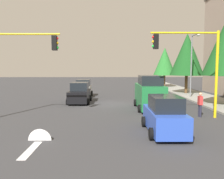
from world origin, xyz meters
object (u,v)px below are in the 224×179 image
delivery_van_green (150,94)px  car_blue (164,116)px  traffic_signal_near_right (19,58)px  tree_roadside_far (165,61)px  tree_roadside_mid (187,54)px  car_black (80,93)px  pedestrian_crossing (200,104)px  car_white (83,89)px  street_lamp_curbside (193,59)px  traffic_signal_near_left (191,57)px

delivery_van_green → car_blue: size_ratio=1.18×
traffic_signal_near_right → tree_roadside_far: 28.42m
tree_roadside_mid → car_black: tree_roadside_mid is taller
tree_roadside_mid → car_blue: 19.48m
tree_roadside_mid → car_blue: bearing=-21.1°
pedestrian_crossing → car_black: bearing=-125.9°
tree_roadside_far → tree_roadside_mid: 10.03m
car_black → car_white: same height
car_black → car_white: (-4.81, -0.19, -0.00)m
tree_roadside_far → tree_roadside_mid: size_ratio=0.88×
tree_roadside_mid → delivery_van_green: bearing=-31.1°
traffic_signal_near_right → car_white: size_ratio=1.57×
street_lamp_curbside → pedestrian_crossing: street_lamp_curbside is taller
traffic_signal_near_left → traffic_signal_near_right: bearing=-90.0°
pedestrian_crossing → traffic_signal_near_left: bearing=-73.1°
tree_roadside_far → car_black: bearing=-35.3°
traffic_signal_near_right → pedestrian_crossing: bearing=91.2°
street_lamp_curbside → tree_roadside_mid: tree_roadside_mid is taller
traffic_signal_near_right → car_white: 12.46m
traffic_signal_near_right → tree_roadside_far: (-24.00, 15.21, 0.31)m
traffic_signal_near_right → tree_roadside_mid: size_ratio=0.75×
car_black → car_white: bearing=-177.7°
tree_roadside_far → car_blue: (27.76, -6.35, -3.49)m
traffic_signal_near_left → tree_roadside_mid: (-14.00, 4.28, 0.89)m
traffic_signal_near_right → car_white: traffic_signal_near_right is taller
traffic_signal_near_left → car_blue: 5.59m
tree_roadside_mid → delivery_van_green: 13.02m
traffic_signal_near_left → delivery_van_green: size_ratio=1.22×
delivery_van_green → car_white: (-8.38, -6.38, -0.39)m
traffic_signal_near_left → car_white: bearing=-143.8°
traffic_signal_near_left → tree_roadside_mid: tree_roadside_mid is taller
street_lamp_curbside → car_black: 12.62m
traffic_signal_near_left → tree_roadside_far: 24.30m
car_blue → car_black: bearing=-151.5°
traffic_signal_near_right → delivery_van_green: size_ratio=1.20×
street_lamp_curbside → pedestrian_crossing: (9.36, -2.64, -3.44)m
delivery_van_green → pedestrian_crossing: size_ratio=2.82×
street_lamp_curbside → traffic_signal_near_left: bearing=-19.9°
street_lamp_curbside → tree_roadside_far: 14.39m
tree_roadside_far → delivery_van_green: size_ratio=1.40×
car_white → traffic_signal_near_left: bearing=36.2°
delivery_van_green → street_lamp_curbside: bearing=138.1°
street_lamp_curbside → pedestrian_crossing: size_ratio=4.12×
car_white → car_blue: bearing=21.1°
tree_roadside_far → pedestrian_crossing: tree_roadside_far is taller
pedestrian_crossing → traffic_signal_near_right: bearing=-88.8°
car_black → pedestrian_crossing: 11.33m
street_lamp_curbside → tree_roadside_mid: (-4.39, 0.80, 0.68)m
traffic_signal_near_left → street_lamp_curbside: street_lamp_curbside is taller
delivery_van_green → car_blue: (7.09, -0.40, -0.39)m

